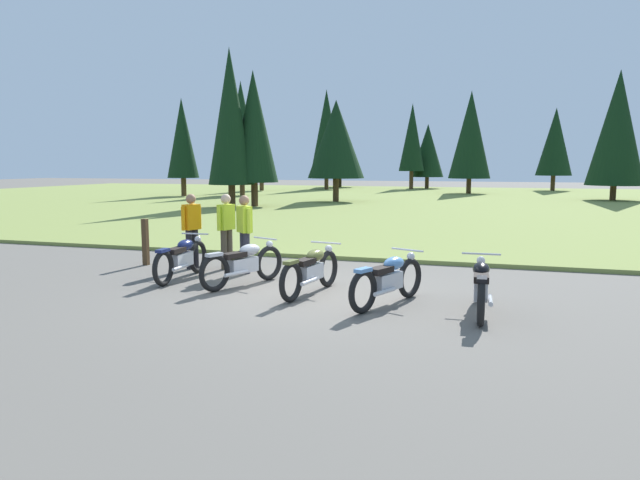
# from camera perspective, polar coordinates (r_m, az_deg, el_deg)

# --- Properties ---
(ground_plane) EXTENTS (140.00, 140.00, 0.00)m
(ground_plane) POSITION_cam_1_polar(r_m,az_deg,el_deg) (10.41, -0.98, -5.33)
(ground_plane) COLOR #605B54
(grass_moorland) EXTENTS (80.00, 44.00, 0.10)m
(grass_moorland) POSITION_cam_1_polar(r_m,az_deg,el_deg) (35.50, 12.00, 3.73)
(grass_moorland) COLOR olive
(grass_moorland) RESTS_ON ground
(forest_treeline) EXTENTS (40.20, 29.62, 8.98)m
(forest_treeline) POSITION_cam_1_polar(r_m,az_deg,el_deg) (41.36, 11.37, 10.20)
(forest_treeline) COLOR #47331E
(forest_treeline) RESTS_ON ground
(motorcycle_navy) EXTENTS (0.62, 2.10, 0.88)m
(motorcycle_navy) POSITION_cam_1_polar(r_m,az_deg,el_deg) (11.95, -13.59, -1.73)
(motorcycle_navy) COLOR black
(motorcycle_navy) RESTS_ON ground
(motorcycle_silver) EXTENTS (0.98, 1.97, 0.88)m
(motorcycle_silver) POSITION_cam_1_polar(r_m,az_deg,el_deg) (11.08, -7.62, -2.30)
(motorcycle_silver) COLOR black
(motorcycle_silver) RESTS_ON ground
(motorcycle_olive) EXTENTS (0.65, 2.08, 0.88)m
(motorcycle_olive) POSITION_cam_1_polar(r_m,az_deg,el_deg) (10.29, -0.89, -3.00)
(motorcycle_olive) COLOR black
(motorcycle_olive) RESTS_ON ground
(motorcycle_sky_blue) EXTENTS (0.98, 1.97, 0.88)m
(motorcycle_sky_blue) POSITION_cam_1_polar(r_m,az_deg,el_deg) (9.55, 6.81, -3.88)
(motorcycle_sky_blue) COLOR black
(motorcycle_sky_blue) RESTS_ON ground
(motorcycle_black) EXTENTS (0.62, 2.10, 0.88)m
(motorcycle_black) POSITION_cam_1_polar(r_m,az_deg,el_deg) (9.27, 15.71, -4.46)
(motorcycle_black) COLOR black
(motorcycle_black) RESTS_ON ground
(rider_checking_bike) EXTENTS (0.31, 0.53, 1.67)m
(rider_checking_bike) POSITION_cam_1_polar(r_m,az_deg,el_deg) (12.88, -9.31, 1.33)
(rider_checking_bike) COLOR #4C4233
(rider_checking_bike) RESTS_ON ground
(rider_in_hivis_vest) EXTENTS (0.33, 0.52, 1.67)m
(rider_in_hivis_vest) POSITION_cam_1_polar(r_m,az_deg,el_deg) (13.04, -12.66, 1.33)
(rider_in_hivis_vest) COLOR black
(rider_in_hivis_vest) RESTS_ON ground
(rider_near_row_end) EXTENTS (0.43, 0.41, 1.67)m
(rider_near_row_end) POSITION_cam_1_polar(r_m,az_deg,el_deg) (12.31, -7.52, 1.08)
(rider_near_row_end) COLOR #2D2D38
(rider_near_row_end) RESTS_ON ground
(trail_marker_post) EXTENTS (0.12, 0.12, 1.07)m
(trail_marker_post) POSITION_cam_1_polar(r_m,az_deg,el_deg) (13.83, -16.98, -0.19)
(trail_marker_post) COLOR #47331E
(trail_marker_post) RESTS_ON ground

